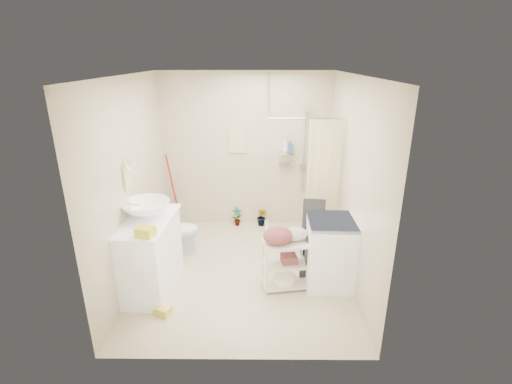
% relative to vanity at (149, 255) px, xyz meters
% --- Properties ---
extents(floor, '(3.20, 3.20, 0.00)m').
position_rel_vanity_xyz_m(floor, '(1.16, 0.39, -0.48)').
color(floor, beige).
rests_on(floor, ground).
extents(ceiling, '(2.80, 3.20, 0.04)m').
position_rel_vanity_xyz_m(ceiling, '(1.16, 0.39, 2.12)').
color(ceiling, silver).
rests_on(ceiling, ground).
extents(wall_back, '(2.80, 0.04, 2.60)m').
position_rel_vanity_xyz_m(wall_back, '(1.16, 1.99, 0.82)').
color(wall_back, beige).
rests_on(wall_back, ground).
extents(wall_front, '(2.80, 0.04, 2.60)m').
position_rel_vanity_xyz_m(wall_front, '(1.16, -1.21, 0.82)').
color(wall_front, beige).
rests_on(wall_front, ground).
extents(wall_left, '(0.04, 3.20, 2.60)m').
position_rel_vanity_xyz_m(wall_left, '(-0.24, 0.39, 0.82)').
color(wall_left, beige).
rests_on(wall_left, ground).
extents(wall_right, '(0.04, 3.20, 2.60)m').
position_rel_vanity_xyz_m(wall_right, '(2.56, 0.39, 0.82)').
color(wall_right, beige).
rests_on(wall_right, ground).
extents(vanity, '(0.66, 1.11, 0.95)m').
position_rel_vanity_xyz_m(vanity, '(0.00, 0.00, 0.00)').
color(vanity, white).
rests_on(vanity, ground).
extents(sink, '(0.67, 0.67, 0.20)m').
position_rel_vanity_xyz_m(sink, '(-0.01, 0.10, 0.58)').
color(sink, white).
rests_on(sink, vanity).
extents(counter_basket, '(0.23, 0.20, 0.11)m').
position_rel_vanity_xyz_m(counter_basket, '(0.13, -0.43, 0.53)').
color(counter_basket, gold).
rests_on(counter_basket, vanity).
extents(floor_basket, '(0.30, 0.27, 0.13)m').
position_rel_vanity_xyz_m(floor_basket, '(0.27, -0.53, -0.41)').
color(floor_basket, '#E0CA48').
rests_on(floor_basket, ground).
extents(toilet, '(0.73, 0.46, 0.71)m').
position_rel_vanity_xyz_m(toilet, '(0.12, 0.91, -0.12)').
color(toilet, white).
rests_on(toilet, ground).
extents(mop, '(0.16, 0.16, 1.30)m').
position_rel_vanity_xyz_m(mop, '(-0.14, 1.90, 0.18)').
color(mop, '#A7150F').
rests_on(mop, ground).
extents(potted_plant_a, '(0.21, 0.18, 0.34)m').
position_rel_vanity_xyz_m(potted_plant_a, '(0.99, 1.86, -0.31)').
color(potted_plant_a, '#945434').
rests_on(potted_plant_a, ground).
extents(potted_plant_b, '(0.24, 0.23, 0.34)m').
position_rel_vanity_xyz_m(potted_plant_b, '(1.43, 1.85, -0.31)').
color(potted_plant_b, brown).
rests_on(potted_plant_b, ground).
extents(hanging_towel, '(0.28, 0.03, 0.42)m').
position_rel_vanity_xyz_m(hanging_towel, '(1.01, 1.97, 1.02)').
color(hanging_towel, beige).
rests_on(hanging_towel, wall_back).
extents(towel_ring, '(0.04, 0.22, 0.34)m').
position_rel_vanity_xyz_m(towel_ring, '(-0.22, 0.19, 0.99)').
color(towel_ring, '#D8C87D').
rests_on(towel_ring, wall_left).
extents(tp_holder, '(0.08, 0.12, 0.14)m').
position_rel_vanity_xyz_m(tp_holder, '(-0.20, 0.44, 0.24)').
color(tp_holder, white).
rests_on(tp_holder, wall_left).
extents(shower, '(1.10, 1.10, 2.10)m').
position_rel_vanity_xyz_m(shower, '(2.01, 1.44, 0.57)').
color(shower, silver).
rests_on(shower, ground).
extents(shampoo_bottle_a, '(0.12, 0.12, 0.26)m').
position_rel_vanity_xyz_m(shampoo_bottle_a, '(1.81, 1.91, 0.97)').
color(shampoo_bottle_a, silver).
rests_on(shampoo_bottle_a, shower).
extents(shampoo_bottle_b, '(0.11, 0.11, 0.18)m').
position_rel_vanity_xyz_m(shampoo_bottle_b, '(1.88, 1.91, 0.94)').
color(shampoo_bottle_b, '#354D95').
rests_on(shampoo_bottle_b, shower).
extents(washing_machine, '(0.63, 0.65, 0.90)m').
position_rel_vanity_xyz_m(washing_machine, '(2.30, 0.13, -0.03)').
color(washing_machine, white).
rests_on(washing_machine, ground).
extents(laundry_rack, '(0.60, 0.41, 0.77)m').
position_rel_vanity_xyz_m(laundry_rack, '(1.71, 0.03, -0.09)').
color(laundry_rack, beige).
rests_on(laundry_rack, ground).
extents(ironing_board, '(0.32, 0.16, 1.08)m').
position_rel_vanity_xyz_m(ironing_board, '(2.09, 0.34, 0.07)').
color(ironing_board, black).
rests_on(ironing_board, ground).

